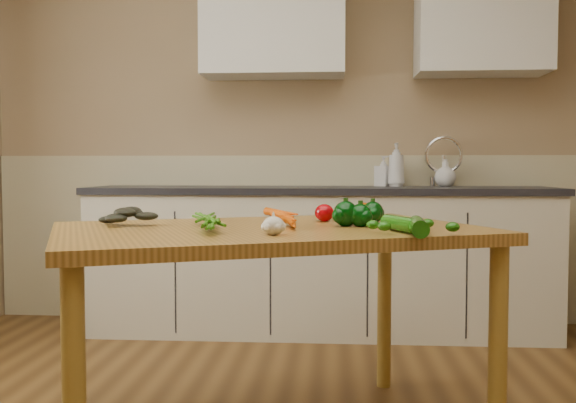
{
  "coord_description": "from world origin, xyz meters",
  "views": [
    {
      "loc": [
        0.28,
        -1.78,
        1.02
      ],
      "look_at": [
        0.1,
        0.79,
        0.88
      ],
      "focal_mm": 40.0,
      "sensor_mm": 36.0,
      "label": 1
    }
  ],
  "objects_px": {
    "leafy_greens": "(128,211)",
    "tomato_c": "(364,212)",
    "soap_bottle_c": "(445,173)",
    "tomato_a": "(324,213)",
    "table": "(270,251)",
    "pepper_c": "(360,215)",
    "garlic_bulb": "(273,226)",
    "zucchini_a": "(401,224)",
    "zucchini_b": "(418,227)",
    "soap_bottle_b": "(383,171)",
    "tomato_b": "(323,213)",
    "pepper_a": "(346,214)",
    "carrot_bunch": "(261,217)",
    "pepper_b": "(373,212)",
    "soap_bottle_a": "(396,165)"
  },
  "relations": [
    {
      "from": "pepper_c",
      "to": "tomato_b",
      "type": "relative_size",
      "value": 1.23
    },
    {
      "from": "garlic_bulb",
      "to": "tomato_c",
      "type": "distance_m",
      "value": 0.66
    },
    {
      "from": "soap_bottle_b",
      "to": "zucchini_a",
      "type": "distance_m",
      "value": 1.98
    },
    {
      "from": "table",
      "to": "zucchini_a",
      "type": "height_order",
      "value": "zucchini_a"
    },
    {
      "from": "pepper_b",
      "to": "pepper_c",
      "type": "relative_size",
      "value": 1.0
    },
    {
      "from": "pepper_a",
      "to": "leafy_greens",
      "type": "bearing_deg",
      "value": -178.95
    },
    {
      "from": "table",
      "to": "pepper_c",
      "type": "relative_size",
      "value": 21.09
    },
    {
      "from": "tomato_a",
      "to": "tomato_c",
      "type": "distance_m",
      "value": 0.17
    },
    {
      "from": "soap_bottle_b",
      "to": "pepper_c",
      "type": "bearing_deg",
      "value": -149.53
    },
    {
      "from": "pepper_b",
      "to": "tomato_a",
      "type": "bearing_deg",
      "value": 166.99
    },
    {
      "from": "pepper_a",
      "to": "tomato_b",
      "type": "height_order",
      "value": "pepper_a"
    },
    {
      "from": "carrot_bunch",
      "to": "zucchini_a",
      "type": "bearing_deg",
      "value": -37.08
    },
    {
      "from": "soap_bottle_c",
      "to": "tomato_c",
      "type": "relative_size",
      "value": 2.13
    },
    {
      "from": "soap_bottle_b",
      "to": "carrot_bunch",
      "type": "distance_m",
      "value": 1.94
    },
    {
      "from": "soap_bottle_c",
      "to": "tomato_b",
      "type": "distance_m",
      "value": 1.67
    },
    {
      "from": "leafy_greens",
      "to": "zucchini_a",
      "type": "xyz_separation_m",
      "value": [
        0.99,
        -0.17,
        -0.03
      ]
    },
    {
      "from": "soap_bottle_c",
      "to": "tomato_a",
      "type": "distance_m",
      "value": 1.71
    },
    {
      "from": "pepper_b",
      "to": "zucchini_a",
      "type": "height_order",
      "value": "pepper_b"
    },
    {
      "from": "garlic_bulb",
      "to": "zucchini_b",
      "type": "relative_size",
      "value": 0.33
    },
    {
      "from": "zucchini_a",
      "to": "tomato_b",
      "type": "bearing_deg",
      "value": 121.03
    },
    {
      "from": "soap_bottle_c",
      "to": "zucchini_a",
      "type": "relative_size",
      "value": 0.83
    },
    {
      "from": "soap_bottle_b",
      "to": "zucchini_a",
      "type": "height_order",
      "value": "soap_bottle_b"
    },
    {
      "from": "pepper_b",
      "to": "pepper_c",
      "type": "bearing_deg",
      "value": -107.98
    },
    {
      "from": "table",
      "to": "pepper_c",
      "type": "xyz_separation_m",
      "value": [
        0.33,
        0.03,
        0.13
      ]
    },
    {
      "from": "pepper_a",
      "to": "garlic_bulb",
      "type": "bearing_deg",
      "value": -126.12
    },
    {
      "from": "leafy_greens",
      "to": "zucchini_b",
      "type": "relative_size",
      "value": 1.0
    },
    {
      "from": "table",
      "to": "pepper_c",
      "type": "height_order",
      "value": "pepper_c"
    },
    {
      "from": "garlic_bulb",
      "to": "pepper_b",
      "type": "relative_size",
      "value": 0.86
    },
    {
      "from": "pepper_b",
      "to": "zucchini_a",
      "type": "relative_size",
      "value": 0.4
    },
    {
      "from": "table",
      "to": "tomato_b",
      "type": "bearing_deg",
      "value": 34.66
    },
    {
      "from": "table",
      "to": "tomato_a",
      "type": "xyz_separation_m",
      "value": [
        0.2,
        0.25,
        0.12
      ]
    },
    {
      "from": "pepper_c",
      "to": "zucchini_b",
      "type": "distance_m",
      "value": 0.33
    },
    {
      "from": "table",
      "to": "zucchini_b",
      "type": "xyz_separation_m",
      "value": [
        0.5,
        -0.26,
        0.12
      ]
    },
    {
      "from": "pepper_c",
      "to": "tomato_a",
      "type": "xyz_separation_m",
      "value": [
        -0.13,
        0.21,
        -0.01
      ]
    },
    {
      "from": "carrot_bunch",
      "to": "pepper_a",
      "type": "height_order",
      "value": "pepper_a"
    },
    {
      "from": "soap_bottle_c",
      "to": "pepper_b",
      "type": "height_order",
      "value": "soap_bottle_c"
    },
    {
      "from": "garlic_bulb",
      "to": "tomato_c",
      "type": "height_order",
      "value": "tomato_c"
    },
    {
      "from": "pepper_b",
      "to": "zucchini_b",
      "type": "distance_m",
      "value": 0.47
    },
    {
      "from": "garlic_bulb",
      "to": "pepper_a",
      "type": "xyz_separation_m",
      "value": [
        0.24,
        0.32,
        0.02
      ]
    },
    {
      "from": "tomato_b",
      "to": "zucchini_a",
      "type": "height_order",
      "value": "tomato_b"
    },
    {
      "from": "pepper_a",
      "to": "soap_bottle_b",
      "type": "bearing_deg",
      "value": 81.23
    },
    {
      "from": "table",
      "to": "carrot_bunch",
      "type": "relative_size",
      "value": 6.3
    },
    {
      "from": "soap_bottle_c",
      "to": "tomato_a",
      "type": "height_order",
      "value": "soap_bottle_c"
    },
    {
      "from": "pepper_a",
      "to": "tomato_a",
      "type": "bearing_deg",
      "value": 111.82
    },
    {
      "from": "leafy_greens",
      "to": "zucchini_a",
      "type": "distance_m",
      "value": 1.01
    },
    {
      "from": "soap_bottle_a",
      "to": "pepper_c",
      "type": "height_order",
      "value": "soap_bottle_a"
    },
    {
      "from": "table",
      "to": "pepper_a",
      "type": "xyz_separation_m",
      "value": [
        0.28,
        0.04,
        0.14
      ]
    },
    {
      "from": "leafy_greens",
      "to": "tomato_c",
      "type": "relative_size",
      "value": 2.65
    },
    {
      "from": "tomato_a",
      "to": "zucchini_b",
      "type": "relative_size",
      "value": 0.36
    },
    {
      "from": "zucchini_a",
      "to": "carrot_bunch",
      "type": "bearing_deg",
      "value": 165.69
    }
  ]
}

